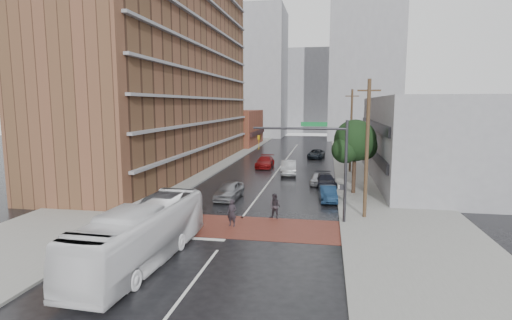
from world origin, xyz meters
The scene contains 24 objects.
ground centered at (0.00, 0.00, 0.00)m, with size 160.00×160.00×0.00m, color black.
crosswalk centered at (0.00, 0.50, 0.01)m, with size 14.00×5.00×0.02m, color brown.
sidewalk_west centered at (-11.50, 25.00, 0.07)m, with size 9.00×90.00×0.15m, color gray.
sidewalk_east centered at (11.50, 25.00, 0.07)m, with size 9.00×90.00×0.15m, color gray.
apartment_block centered at (-14.00, 24.00, 14.00)m, with size 10.00×44.00×28.00m, color brown.
storefront_west centered at (-12.00, 54.00, 3.50)m, with size 8.00×16.00×7.00m, color brown.
building_east centered at (16.50, 20.00, 4.50)m, with size 11.00×26.00×9.00m, color gray.
distant_tower_west centered at (-14.00, 78.00, 16.00)m, with size 18.00×16.00×32.00m, color gray.
distant_tower_east centered at (14.00, 72.00, 18.00)m, with size 16.00×14.00×36.00m, color gray.
distant_tower_center centered at (0.00, 95.00, 12.00)m, with size 12.00×10.00×24.00m, color gray.
street_tree centered at (8.52, 12.03, 4.73)m, with size 4.20×4.10×6.90m.
signal_mast centered at (5.85, 2.50, 4.73)m, with size 6.50×0.30×7.20m.
utility_pole_near centered at (8.80, 4.00, 5.14)m, with size 1.60×0.26×10.00m.
utility_pole_far centered at (8.80, 24.00, 5.14)m, with size 1.60×0.26×10.00m.
transit_bus centered at (-3.34, -6.43, 1.55)m, with size 2.61×11.15×3.11m, color white.
pedestrian_a centered at (-0.24, 0.59, 0.94)m, with size 0.68×0.45×1.87m, color black.
pedestrian_b centered at (2.41, 2.87, 0.92)m, with size 0.90×0.70×1.85m, color #272126.
car_travel_a centered at (-2.34, 8.18, 0.78)m, with size 1.85×4.60×1.57m, color #93959A.
car_travel_b centered at (1.60, 21.35, 0.83)m, with size 1.75×5.02×1.65m, color #A6AAAE.
car_travel_c centered at (-1.97, 26.16, 0.74)m, with size 2.08×5.13×1.49m, color maroon.
suv_travel centered at (4.40, 36.43, 0.68)m, with size 2.25×4.88×1.36m, color black.
car_parked_near centered at (6.18, 8.99, 0.65)m, with size 1.37×3.94×1.30m, color #132742.
car_parked_mid centered at (5.94, 15.02, 0.66)m, with size 1.84×4.52×1.31m, color black.
car_parked_far centered at (5.20, 16.00, 0.62)m, with size 1.47×3.66×1.25m, color #999AA0.
Camera 1 is at (6.00, -25.04, 8.26)m, focal length 28.00 mm.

